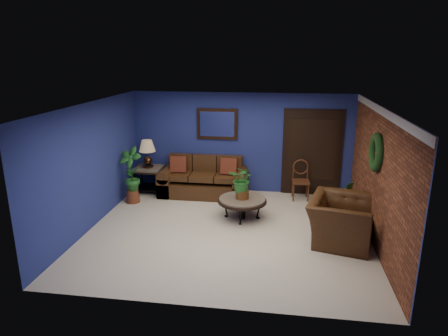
# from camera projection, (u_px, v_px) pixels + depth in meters

# --- Properties ---
(floor) EXTENTS (5.50, 5.50, 0.00)m
(floor) POSITION_uv_depth(u_px,v_px,m) (227.00, 231.00, 7.95)
(floor) COLOR beige
(floor) RESTS_ON ground
(wall_back) EXTENTS (5.50, 0.04, 2.50)m
(wall_back) POSITION_uv_depth(u_px,v_px,m) (241.00, 143.00, 9.98)
(wall_back) COLOR navy
(wall_back) RESTS_ON ground
(wall_left) EXTENTS (0.04, 5.00, 2.50)m
(wall_left) POSITION_uv_depth(u_px,v_px,m) (92.00, 165.00, 7.99)
(wall_left) COLOR navy
(wall_left) RESTS_ON ground
(wall_right_brick) EXTENTS (0.04, 5.00, 2.50)m
(wall_right_brick) POSITION_uv_depth(u_px,v_px,m) (378.00, 177.00, 7.23)
(wall_right_brick) COLOR brown
(wall_right_brick) RESTS_ON ground
(ceiling) EXTENTS (5.50, 5.00, 0.02)m
(ceiling) POSITION_uv_depth(u_px,v_px,m) (228.00, 105.00, 7.26)
(ceiling) COLOR silver
(ceiling) RESTS_ON wall_back
(crown_molding) EXTENTS (0.03, 5.00, 0.14)m
(crown_molding) POSITION_uv_depth(u_px,v_px,m) (383.00, 112.00, 6.90)
(crown_molding) COLOR white
(crown_molding) RESTS_ON wall_right_brick
(wall_mirror) EXTENTS (1.02, 0.06, 0.77)m
(wall_mirror) POSITION_uv_depth(u_px,v_px,m) (217.00, 124.00, 9.90)
(wall_mirror) COLOR #3E2412
(wall_mirror) RESTS_ON wall_back
(closet_door) EXTENTS (1.44, 0.06, 2.18)m
(closet_door) POSITION_uv_depth(u_px,v_px,m) (312.00, 153.00, 9.77)
(closet_door) COLOR black
(closet_door) RESTS_ON wall_back
(wreath) EXTENTS (0.16, 0.72, 0.72)m
(wreath) POSITION_uv_depth(u_px,v_px,m) (376.00, 152.00, 7.16)
(wreath) COLOR black
(wreath) RESTS_ON wall_right_brick
(sofa) EXTENTS (2.16, 0.93, 0.97)m
(sofa) POSITION_uv_depth(u_px,v_px,m) (204.00, 182.00, 9.97)
(sofa) COLOR #402512
(sofa) RESTS_ON ground
(coffee_table) EXTENTS (1.04, 1.04, 0.45)m
(coffee_table) POSITION_uv_depth(u_px,v_px,m) (242.00, 201.00, 8.49)
(coffee_table) COLOR #56504B
(coffee_table) RESTS_ON ground
(end_table) EXTENTS (0.71, 0.71, 0.65)m
(end_table) POSITION_uv_depth(u_px,v_px,m) (149.00, 173.00, 10.08)
(end_table) COLOR #56504B
(end_table) RESTS_ON ground
(table_lamp) EXTENTS (0.41, 0.41, 0.67)m
(table_lamp) POSITION_uv_depth(u_px,v_px,m) (147.00, 150.00, 9.92)
(table_lamp) COLOR #3E2412
(table_lamp) RESTS_ON end_table
(side_chair) EXTENTS (0.42, 0.42, 0.95)m
(side_chair) POSITION_uv_depth(u_px,v_px,m) (301.00, 177.00, 9.61)
(side_chair) COLOR #532A17
(side_chair) RESTS_ON ground
(armchair) EXTENTS (1.42, 1.53, 0.84)m
(armchair) POSITION_uv_depth(u_px,v_px,m) (341.00, 220.00, 7.43)
(armchair) COLOR #402512
(armchair) RESTS_ON ground
(coffee_plant) EXTENTS (0.65, 0.60, 0.72)m
(coffee_plant) POSITION_uv_depth(u_px,v_px,m) (242.00, 181.00, 8.36)
(coffee_plant) COLOR brown
(coffee_plant) RESTS_ON coffee_table
(floor_plant) EXTENTS (0.48, 0.43, 0.87)m
(floor_plant) POSITION_uv_depth(u_px,v_px,m) (344.00, 199.00, 8.40)
(floor_plant) COLOR brown
(floor_plant) RESTS_ON ground
(tall_plant) EXTENTS (0.66, 0.55, 1.33)m
(tall_plant) POSITION_uv_depth(u_px,v_px,m) (131.00, 173.00, 9.32)
(tall_plant) COLOR brown
(tall_plant) RESTS_ON ground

